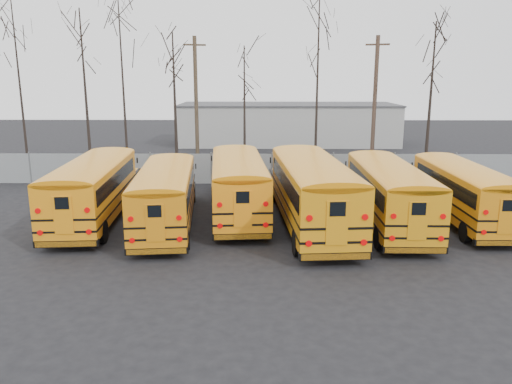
{
  "coord_description": "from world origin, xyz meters",
  "views": [
    {
      "loc": [
        -0.69,
        -20.24,
        7.02
      ],
      "look_at": [
        -0.96,
        2.78,
        1.6
      ],
      "focal_mm": 35.0,
      "sensor_mm": 36.0,
      "label": 1
    }
  ],
  "objects_px": {
    "bus_a": "(94,185)",
    "bus_b": "(166,191)",
    "bus_c": "(238,181)",
    "utility_pole_right": "(375,102)",
    "bus_d": "(312,187)",
    "bus_f": "(463,188)",
    "utility_pole_left": "(196,100)",
    "bus_e": "(388,189)"
  },
  "relations": [
    {
      "from": "bus_a",
      "to": "bus_f",
      "type": "height_order",
      "value": "bus_a"
    },
    {
      "from": "bus_a",
      "to": "bus_b",
      "type": "height_order",
      "value": "bus_a"
    },
    {
      "from": "bus_d",
      "to": "bus_a",
      "type": "bearing_deg",
      "value": 170.05
    },
    {
      "from": "bus_a",
      "to": "bus_b",
      "type": "distance_m",
      "value": 3.82
    },
    {
      "from": "bus_c",
      "to": "utility_pole_left",
      "type": "xyz_separation_m",
      "value": [
        -3.96,
        15.03,
        3.29
      ]
    },
    {
      "from": "bus_a",
      "to": "utility_pole_left",
      "type": "relative_size",
      "value": 1.13
    },
    {
      "from": "bus_a",
      "to": "bus_b",
      "type": "xyz_separation_m",
      "value": [
        3.68,
        -1.0,
        -0.09
      ]
    },
    {
      "from": "bus_a",
      "to": "bus_d",
      "type": "relative_size",
      "value": 0.93
    },
    {
      "from": "bus_a",
      "to": "bus_f",
      "type": "bearing_deg",
      "value": -4.07
    },
    {
      "from": "utility_pole_right",
      "to": "bus_d",
      "type": "bearing_deg",
      "value": -94.95
    },
    {
      "from": "bus_a",
      "to": "bus_d",
      "type": "xyz_separation_m",
      "value": [
        10.5,
        -1.0,
        0.14
      ]
    },
    {
      "from": "bus_c",
      "to": "utility_pole_right",
      "type": "bearing_deg",
      "value": 49.2
    },
    {
      "from": "bus_c",
      "to": "bus_f",
      "type": "xyz_separation_m",
      "value": [
        10.97,
        -0.95,
        -0.14
      ]
    },
    {
      "from": "bus_d",
      "to": "bus_f",
      "type": "distance_m",
      "value": 7.52
    },
    {
      "from": "bus_c",
      "to": "bus_f",
      "type": "distance_m",
      "value": 11.01
    },
    {
      "from": "bus_e",
      "to": "bus_c",
      "type": "bearing_deg",
      "value": 167.61
    },
    {
      "from": "bus_f",
      "to": "bus_c",
      "type": "bearing_deg",
      "value": 174.8
    },
    {
      "from": "bus_a",
      "to": "bus_c",
      "type": "bearing_deg",
      "value": 4.01
    },
    {
      "from": "bus_b",
      "to": "bus_f",
      "type": "relative_size",
      "value": 1.04
    },
    {
      "from": "bus_c",
      "to": "utility_pole_right",
      "type": "xyz_separation_m",
      "value": [
        9.68,
        13.43,
        3.24
      ]
    },
    {
      "from": "bus_e",
      "to": "bus_f",
      "type": "relative_size",
      "value": 1.06
    },
    {
      "from": "bus_b",
      "to": "bus_d",
      "type": "distance_m",
      "value": 6.82
    },
    {
      "from": "bus_b",
      "to": "utility_pole_left",
      "type": "height_order",
      "value": "utility_pole_left"
    },
    {
      "from": "bus_c",
      "to": "bus_d",
      "type": "bearing_deg",
      "value": -34.73
    },
    {
      "from": "bus_a",
      "to": "utility_pole_right",
      "type": "bearing_deg",
      "value": 36.65
    },
    {
      "from": "bus_a",
      "to": "bus_c",
      "type": "relative_size",
      "value": 1.0
    },
    {
      "from": "bus_d",
      "to": "utility_pole_right",
      "type": "distance_m",
      "value": 16.91
    },
    {
      "from": "bus_e",
      "to": "bus_f",
      "type": "xyz_separation_m",
      "value": [
        3.79,
        0.7,
        -0.1
      ]
    },
    {
      "from": "bus_a",
      "to": "bus_e",
      "type": "xyz_separation_m",
      "value": [
        14.15,
        -0.63,
        -0.03
      ]
    },
    {
      "from": "utility_pole_left",
      "to": "bus_d",
      "type": "bearing_deg",
      "value": -88.22
    },
    {
      "from": "bus_f",
      "to": "utility_pole_right",
      "type": "xyz_separation_m",
      "value": [
        -1.28,
        14.38,
        3.38
      ]
    },
    {
      "from": "utility_pole_right",
      "to": "bus_f",
      "type": "bearing_deg",
      "value": -68.12
    },
    {
      "from": "bus_b",
      "to": "bus_c",
      "type": "relative_size",
      "value": 0.95
    },
    {
      "from": "bus_b",
      "to": "bus_c",
      "type": "xyz_separation_m",
      "value": [
        3.29,
        2.02,
        0.1
      ]
    },
    {
      "from": "utility_pole_left",
      "to": "bus_c",
      "type": "bearing_deg",
      "value": -97.17
    },
    {
      "from": "bus_e",
      "to": "bus_a",
      "type": "bearing_deg",
      "value": 178.0
    },
    {
      "from": "bus_b",
      "to": "bus_d",
      "type": "relative_size",
      "value": 0.88
    },
    {
      "from": "bus_d",
      "to": "bus_f",
      "type": "relative_size",
      "value": 1.18
    },
    {
      "from": "bus_c",
      "to": "bus_e",
      "type": "height_order",
      "value": "bus_c"
    },
    {
      "from": "bus_a",
      "to": "bus_c",
      "type": "height_order",
      "value": "bus_c"
    },
    {
      "from": "utility_pole_left",
      "to": "bus_a",
      "type": "bearing_deg",
      "value": -122.56
    },
    {
      "from": "utility_pole_right",
      "to": "bus_e",
      "type": "bearing_deg",
      "value": -82.66
    }
  ]
}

